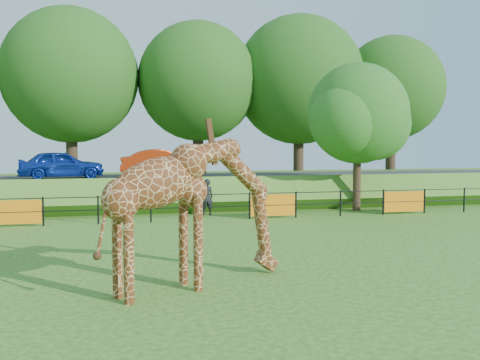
{
  "coord_description": "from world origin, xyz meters",
  "views": [
    {
      "loc": [
        -3.29,
        -13.08,
        3.13
      ],
      "look_at": [
        0.36,
        2.66,
        2.0
      ],
      "focal_mm": 40.0,
      "sensor_mm": 36.0,
      "label": 1
    }
  ],
  "objects_px": {
    "car_blue": "(61,165)",
    "visitor": "(207,197)",
    "tree_east": "(359,118)",
    "car_red": "(163,163)",
    "giraffe": "(196,213)"
  },
  "relations": [
    {
      "from": "giraffe",
      "to": "car_red",
      "type": "distance_m",
      "value": 15.55
    },
    {
      "from": "car_blue",
      "to": "visitor",
      "type": "distance_m",
      "value": 7.59
    },
    {
      "from": "visitor",
      "to": "tree_east",
      "type": "xyz_separation_m",
      "value": [
        7.11,
        0.04,
        3.5
      ]
    },
    {
      "from": "tree_east",
      "to": "visitor",
      "type": "bearing_deg",
      "value": -179.65
    },
    {
      "from": "giraffe",
      "to": "car_blue",
      "type": "distance_m",
      "value": 15.87
    },
    {
      "from": "car_blue",
      "to": "visitor",
      "type": "height_order",
      "value": "car_blue"
    },
    {
      "from": "car_red",
      "to": "visitor",
      "type": "bearing_deg",
      "value": -158.81
    },
    {
      "from": "giraffe",
      "to": "visitor",
      "type": "xyz_separation_m",
      "value": [
        2.12,
        11.31,
        -0.84
      ]
    },
    {
      "from": "car_red",
      "to": "tree_east",
      "type": "xyz_separation_m",
      "value": [
        8.61,
        -4.17,
        2.17
      ]
    },
    {
      "from": "visitor",
      "to": "tree_east",
      "type": "height_order",
      "value": "tree_east"
    },
    {
      "from": "tree_east",
      "to": "car_red",
      "type": "bearing_deg",
      "value": 154.18
    },
    {
      "from": "car_red",
      "to": "giraffe",
      "type": "bearing_deg",
      "value": 179.29
    },
    {
      "from": "car_blue",
      "to": "tree_east",
      "type": "xyz_separation_m",
      "value": [
        13.44,
        -3.94,
        2.19
      ]
    },
    {
      "from": "visitor",
      "to": "car_blue",
      "type": "bearing_deg",
      "value": -36.13
    },
    {
      "from": "visitor",
      "to": "tree_east",
      "type": "distance_m",
      "value": 7.92
    }
  ]
}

